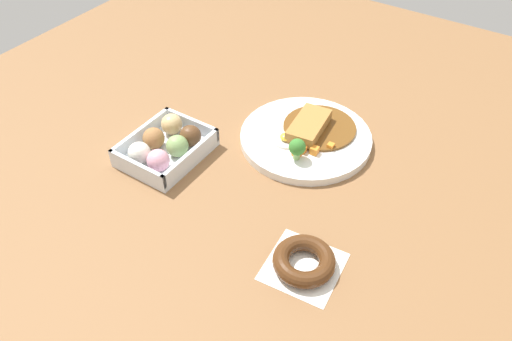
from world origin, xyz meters
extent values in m
plane|color=brown|center=(0.00, 0.00, 0.00)|extent=(1.60, 1.60, 0.00)
cylinder|color=white|center=(0.07, -0.06, 0.01)|extent=(0.28, 0.28, 0.02)
cylinder|color=brown|center=(0.11, -0.08, 0.02)|extent=(0.16, 0.16, 0.01)
cube|color=#A87538|center=(0.08, -0.06, 0.04)|extent=(0.13, 0.08, 0.02)
cylinder|color=white|center=(0.03, -0.04, 0.02)|extent=(0.05, 0.05, 0.00)
ellipsoid|color=yellow|center=(0.03, -0.04, 0.03)|extent=(0.02, 0.02, 0.01)
cylinder|color=#8CB766|center=(-0.01, -0.09, 0.03)|extent=(0.01, 0.01, 0.02)
sphere|color=#387A2D|center=(-0.01, -0.09, 0.05)|extent=(0.03, 0.03, 0.03)
cube|color=orange|center=(0.03, -0.11, 0.03)|extent=(0.02, 0.02, 0.02)
cube|color=orange|center=(0.06, -0.13, 0.02)|extent=(0.01, 0.01, 0.01)
cube|color=orange|center=(0.02, -0.09, 0.02)|extent=(0.01, 0.01, 0.01)
cube|color=orange|center=(0.00, -0.08, 0.03)|extent=(0.02, 0.02, 0.02)
cube|color=silver|center=(-0.13, 0.16, 0.01)|extent=(0.18, 0.14, 0.01)
cube|color=silver|center=(-0.21, 0.16, 0.03)|extent=(0.01, 0.14, 0.03)
cube|color=silver|center=(-0.04, 0.16, 0.03)|extent=(0.01, 0.14, 0.03)
cube|color=silver|center=(-0.13, 0.09, 0.03)|extent=(0.18, 0.01, 0.03)
cube|color=silver|center=(-0.13, 0.22, 0.03)|extent=(0.18, 0.01, 0.03)
sphere|color=pink|center=(-0.18, 0.13, 0.03)|extent=(0.05, 0.05, 0.05)
sphere|color=#84A860|center=(-0.12, 0.13, 0.03)|extent=(0.05, 0.05, 0.05)
sphere|color=brown|center=(-0.08, 0.13, 0.03)|extent=(0.05, 0.05, 0.05)
sphere|color=silver|center=(-0.18, 0.18, 0.03)|extent=(0.05, 0.05, 0.05)
sphere|color=#9E6B3D|center=(-0.13, 0.18, 0.03)|extent=(0.05, 0.05, 0.05)
sphere|color=#DBB77A|center=(-0.07, 0.18, 0.03)|extent=(0.05, 0.05, 0.05)
cube|color=white|center=(-0.22, -0.22, 0.00)|extent=(0.13, 0.13, 0.00)
torus|color=#4C2B14|center=(-0.22, -0.22, 0.02)|extent=(0.11, 0.11, 0.03)
camera|label=1|loc=(-0.69, -0.44, 0.69)|focal=35.37mm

